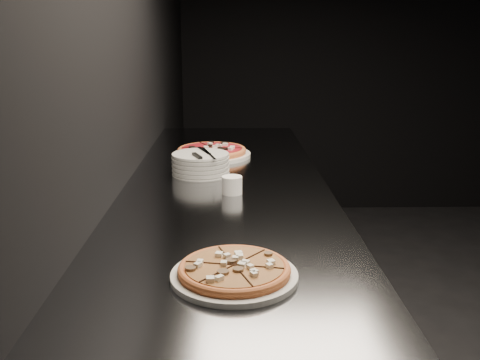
{
  "coord_description": "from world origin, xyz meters",
  "views": [
    {
      "loc": [
        -2.11,
        -1.89,
        1.45
      ],
      "look_at": [
        -2.08,
        -0.07,
        0.96
      ],
      "focal_mm": 40.0,
      "sensor_mm": 36.0,
      "label": 1
    }
  ],
  "objects_px": {
    "counter": "(227,298)",
    "cutlery": "(202,154)",
    "plate_stack": "(201,164)",
    "ramekin": "(232,185)",
    "pizza_tomato": "(212,152)",
    "pizza_mushroom": "(234,271)"
  },
  "relations": [
    {
      "from": "counter",
      "to": "cutlery",
      "type": "bearing_deg",
      "value": 123.76
    },
    {
      "from": "plate_stack",
      "to": "cutlery",
      "type": "height_order",
      "value": "cutlery"
    },
    {
      "from": "ramekin",
      "to": "plate_stack",
      "type": "bearing_deg",
      "value": 114.32
    },
    {
      "from": "plate_stack",
      "to": "cutlery",
      "type": "xyz_separation_m",
      "value": [
        0.01,
        -0.02,
        0.04
      ]
    },
    {
      "from": "pizza_tomato",
      "to": "ramekin",
      "type": "height_order",
      "value": "ramekin"
    },
    {
      "from": "pizza_mushroom",
      "to": "pizza_tomato",
      "type": "height_order",
      "value": "pizza_tomato"
    },
    {
      "from": "counter",
      "to": "cutlery",
      "type": "xyz_separation_m",
      "value": [
        -0.09,
        0.14,
        0.55
      ]
    },
    {
      "from": "counter",
      "to": "ramekin",
      "type": "height_order",
      "value": "ramekin"
    },
    {
      "from": "pizza_mushroom",
      "to": "cutlery",
      "type": "distance_m",
      "value": 0.93
    },
    {
      "from": "pizza_mushroom",
      "to": "plate_stack",
      "type": "bearing_deg",
      "value": 97.58
    },
    {
      "from": "counter",
      "to": "pizza_mushroom",
      "type": "relative_size",
      "value": 8.15
    },
    {
      "from": "pizza_mushroom",
      "to": "ramekin",
      "type": "relative_size",
      "value": 4.25
    },
    {
      "from": "pizza_mushroom",
      "to": "cutlery",
      "type": "xyz_separation_m",
      "value": [
        -0.12,
        0.92,
        0.07
      ]
    },
    {
      "from": "cutlery",
      "to": "ramekin",
      "type": "height_order",
      "value": "cutlery"
    },
    {
      "from": "counter",
      "to": "pizza_mushroom",
      "type": "bearing_deg",
      "value": -88.26
    },
    {
      "from": "counter",
      "to": "cutlery",
      "type": "height_order",
      "value": "cutlery"
    },
    {
      "from": "cutlery",
      "to": "ramekin",
      "type": "xyz_separation_m",
      "value": [
        0.11,
        -0.25,
        -0.05
      ]
    },
    {
      "from": "plate_stack",
      "to": "pizza_tomato",
      "type": "bearing_deg",
      "value": 83.89
    },
    {
      "from": "pizza_mushroom",
      "to": "pizza_tomato",
      "type": "xyz_separation_m",
      "value": [
        -0.09,
        1.25,
        0.0
      ]
    },
    {
      "from": "pizza_mushroom",
      "to": "counter",
      "type": "bearing_deg",
      "value": 91.74
    },
    {
      "from": "counter",
      "to": "ramekin",
      "type": "distance_m",
      "value": 0.51
    },
    {
      "from": "pizza_tomato",
      "to": "ramekin",
      "type": "xyz_separation_m",
      "value": [
        0.09,
        -0.58,
        0.01
      ]
    }
  ]
}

